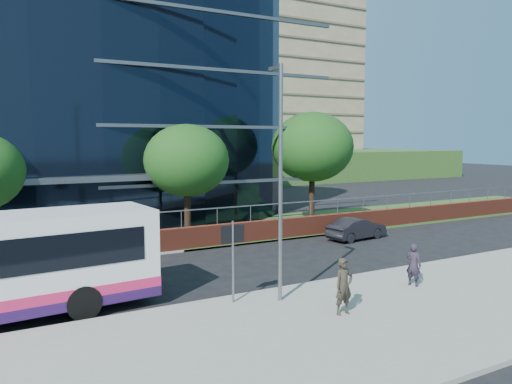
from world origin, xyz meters
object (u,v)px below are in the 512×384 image
street_sign (233,244)px  tree_dist_f (319,150)px  tree_dist_e (224,149)px  tree_far_c (187,161)px  parked_car (357,229)px  streetlight_east (280,176)px  pedestrian_b (344,286)px  tree_far_d (312,147)px  pedestrian (414,264)px

street_sign → tree_dist_f: bearing=50.8°
tree_dist_e → tree_far_c: bearing=-118.7°
parked_car → streetlight_east: bearing=119.4°
streetlight_east → pedestrian_b: bearing=-64.1°
tree_far_d → streetlight_east: 15.77m
pedestrian_b → street_sign: bearing=131.2°
tree_far_d → parked_car: tree_far_d is taller
street_sign → tree_far_c: bearing=76.7°
tree_dist_e → parked_car: bearing=-103.3°
street_sign → tree_far_c: (2.50, 10.59, 2.39)m
street_sign → tree_dist_f: tree_dist_f is taller
streetlight_east → pedestrian_b: streetlight_east is taller
tree_far_c → parked_car: bearing=-22.9°
street_sign → streetlight_east: 2.80m
tree_dist_e → tree_dist_f: tree_dist_e is taller
tree_far_c → streetlight_east: (-1.00, -11.17, -0.10)m
tree_far_c → pedestrian: 13.40m
tree_far_c → tree_dist_f: tree_far_c is taller
street_sign → streetlight_east: streetlight_east is taller
tree_dist_e → parked_car: tree_dist_e is taller
tree_far_c → tree_dist_f: size_ratio=1.08×
tree_dist_e → parked_car: (-8.21, -34.71, -3.92)m
tree_far_c → pedestrian_b: tree_far_c is taller
street_sign → tree_dist_f: (35.50, 43.59, 2.06)m
street_sign → tree_dist_e: (19.50, 41.59, 2.39)m
tree_far_c → parked_car: tree_far_c is taller
tree_dist_f → pedestrian: bearing=-122.4°
street_sign → parked_car: bearing=31.3°
tree_far_c → tree_dist_e: bearing=61.3°
tree_far_d → tree_dist_e: (8.00, 30.00, -0.65)m
pedestrian → tree_far_d: bearing=-35.3°
tree_far_d → streetlight_east: (-10.00, -12.17, -0.75)m
street_sign → parked_car: street_sign is taller
street_sign → pedestrian_b: 3.90m
tree_far_c → tree_dist_f: 46.67m
pedestrian_b → pedestrian: bearing=13.5°
tree_far_c → pedestrian: tree_far_c is taller
pedestrian_b → tree_far_d: bearing=56.3°
street_sign → streetlight_east: (1.50, -0.59, 2.29)m
tree_far_d → pedestrian_b: bearing=-122.0°
pedestrian_b → tree_far_c: bearing=88.5°
parked_car → pedestrian: size_ratio=2.31×
parked_car → pedestrian_b: (-8.74, -9.62, 0.43)m
tree_far_d → tree_dist_e: tree_far_d is taller
tree_dist_e → parked_car: 35.89m
tree_far_c → tree_dist_f: (33.00, 33.00, -0.33)m
tree_far_c → parked_car: 10.31m
tree_far_c → streetlight_east: size_ratio=0.81×
street_sign → parked_car: (11.29, 6.87, -1.53)m
tree_far_d → pedestrian: (-4.66, -13.17, -4.22)m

